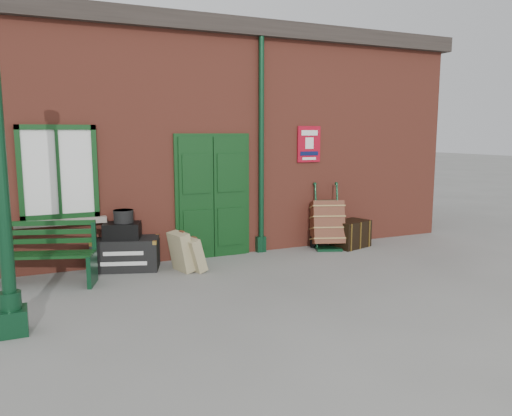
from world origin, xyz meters
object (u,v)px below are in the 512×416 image
bench (40,253)px  dark_trunk (351,234)px  porter_trolley (327,224)px  houdini_trunk (126,254)px

bench → dark_trunk: (5.72, 0.18, -0.23)m
porter_trolley → dark_trunk: 0.55m
houdini_trunk → bench: bearing=-146.3°
houdini_trunk → porter_trolley: porter_trolley is taller
bench → dark_trunk: 5.72m
bench → dark_trunk: bench is taller
houdini_trunk → dark_trunk: size_ratio=1.43×
bench → houdini_trunk: bearing=33.4°
bench → dark_trunk: bearing=20.0°
bench → porter_trolley: size_ratio=1.32×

